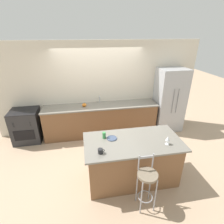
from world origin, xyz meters
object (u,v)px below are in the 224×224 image
(wine_glass, at_px, (168,139))
(pumpkin_decoration, at_px, (84,105))
(coffee_mug, at_px, (100,151))
(dinner_plate, at_px, (112,138))
(tumbler_cup, at_px, (104,135))
(refrigerator, at_px, (169,100))
(bar_stool_near, at_px, (147,180))
(oven_range, at_px, (27,126))

(wine_glass, height_order, pumpkin_decoration, wine_glass)
(wine_glass, xyz_separation_m, coffee_mug, (-1.28, -0.05, -0.08))
(dinner_plate, height_order, tumbler_cup, tumbler_cup)
(refrigerator, bearing_deg, wine_glass, -117.58)
(bar_stool_near, bearing_deg, dinner_plate, 117.93)
(oven_range, bearing_deg, refrigerator, -0.18)
(refrigerator, bearing_deg, pumpkin_decoration, 179.57)
(dinner_plate, relative_size, wine_glass, 1.19)
(bar_stool_near, height_order, wine_glass, wine_glass)
(dinner_plate, xyz_separation_m, wine_glass, (1.00, -0.37, 0.11))
(wine_glass, distance_m, tumbler_cup, 1.23)
(pumpkin_decoration, bearing_deg, oven_range, -179.80)
(oven_range, relative_size, pumpkin_decoration, 7.72)
(coffee_mug, bearing_deg, pumpkin_decoration, 95.43)
(refrigerator, xyz_separation_m, bar_stool_near, (-1.66, -2.61, -0.36))
(refrigerator, height_order, wine_glass, refrigerator)
(refrigerator, height_order, dinner_plate, refrigerator)
(bar_stool_near, height_order, dinner_plate, bar_stool_near)
(dinner_plate, xyz_separation_m, coffee_mug, (-0.28, -0.42, 0.04))
(dinner_plate, xyz_separation_m, pumpkin_decoration, (-0.49, 1.78, 0.03))
(wine_glass, relative_size, tumbler_cup, 1.33)
(pumpkin_decoration, bearing_deg, refrigerator, -0.43)
(bar_stool_near, height_order, tumbler_cup, tumbler_cup)
(refrigerator, height_order, tumbler_cup, refrigerator)
(oven_range, bearing_deg, bar_stool_near, -45.37)
(tumbler_cup, distance_m, pumpkin_decoration, 1.76)
(refrigerator, distance_m, wine_glass, 2.40)
(bar_stool_near, height_order, pumpkin_decoration, bar_stool_near)
(dinner_plate, relative_size, tumbler_cup, 1.58)
(bar_stool_near, distance_m, tumbler_cup, 1.15)
(oven_range, relative_size, dinner_plate, 4.58)
(dinner_plate, bearing_deg, refrigerator, 39.73)
(dinner_plate, xyz_separation_m, tumbler_cup, (-0.15, 0.05, 0.06))
(tumbler_cup, xyz_separation_m, pumpkin_decoration, (-0.34, 1.73, -0.03))
(refrigerator, relative_size, oven_range, 2.05)
(refrigerator, xyz_separation_m, oven_range, (-4.25, 0.01, -0.50))
(coffee_mug, xyz_separation_m, pumpkin_decoration, (-0.21, 2.19, -0.01))
(dinner_plate, distance_m, coffee_mug, 0.50)
(pumpkin_decoration, bearing_deg, wine_glass, -55.21)
(bar_stool_near, bearing_deg, pumpkin_decoration, 109.62)
(coffee_mug, xyz_separation_m, tumbler_cup, (0.13, 0.47, 0.02))
(refrigerator, height_order, oven_range, refrigerator)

